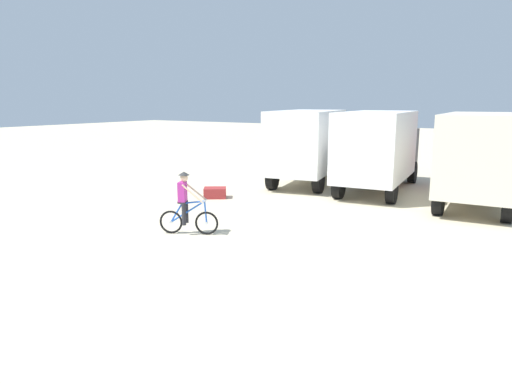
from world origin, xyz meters
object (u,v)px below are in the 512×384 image
object	(u,v)px
box_truck_avon_van	(379,147)
cyclist_orange_shirt	(186,205)
box_truck_cream_rv	(481,154)
supply_crate	(215,193)
box_truck_white_box	(310,143)

from	to	relation	value
box_truck_avon_van	cyclist_orange_shirt	distance (m)	9.72
box_truck_cream_rv	supply_crate	distance (m)	9.98
box_truck_white_box	box_truck_cream_rv	distance (m)	7.36
box_truck_cream_rv	cyclist_orange_shirt	world-z (taller)	box_truck_cream_rv
box_truck_white_box	cyclist_orange_shirt	xyz separation A→B (m)	(0.73, -9.60, -1.03)
box_truck_white_box	supply_crate	xyz separation A→B (m)	(-1.67, -5.11, -1.67)
box_truck_white_box	supply_crate	distance (m)	5.63
box_truck_white_box	box_truck_cream_rv	bearing A→B (deg)	-8.02
box_truck_avon_van	cyclist_orange_shirt	size ratio (longest dim) A/B	3.81
box_truck_avon_van	box_truck_white_box	bearing A→B (deg)	174.92
box_truck_cream_rv	box_truck_white_box	bearing A→B (deg)	171.98
cyclist_orange_shirt	box_truck_avon_van	bearing A→B (deg)	74.41
box_truck_white_box	box_truck_avon_van	size ratio (longest dim) A/B	1.02
box_truck_white_box	cyclist_orange_shirt	world-z (taller)	box_truck_white_box
box_truck_cream_rv	cyclist_orange_shirt	size ratio (longest dim) A/B	3.77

